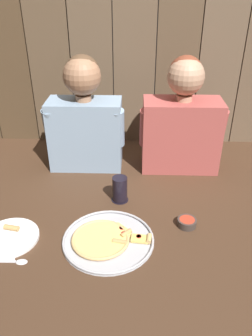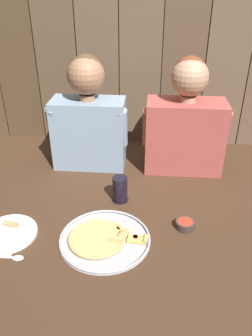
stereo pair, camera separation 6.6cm
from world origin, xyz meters
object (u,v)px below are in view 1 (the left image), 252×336
dinner_plate (10,237)px  dipping_bowl (187,222)px  diner_left (85,118)px  drinking_glass (120,189)px  diner_right (182,121)px  pizza_tray (107,239)px

dinner_plate → dipping_bowl: size_ratio=2.87×
dipping_bowl → diner_left: (-0.49, 0.51, 0.26)m
dinner_plate → dipping_bowl: dinner_plate is taller
drinking_glass → dipping_bowl: 0.34m
diner_right → dipping_bowl: bearing=-91.8°
pizza_tray → diner_left: diner_left is taller
dinner_plate → drinking_glass: (0.43, 0.28, 0.05)m
dipping_bowl → diner_right: 0.57m
pizza_tray → drinking_glass: (0.04, 0.28, 0.05)m
dinner_plate → diner_right: size_ratio=0.39×
pizza_tray → diner_left: size_ratio=0.61×
diner_left → diner_right: (0.50, -0.00, -0.01)m
diner_left → diner_right: same height
pizza_tray → diner_left: (-0.16, 0.62, 0.27)m
pizza_tray → diner_left: 0.69m
diner_left → diner_right: 0.50m
dipping_bowl → diner_left: diner_left is taller
dinner_plate → drinking_glass: 0.52m
pizza_tray → dipping_bowl: 0.35m
drinking_glass → diner_left: bearing=120.6°
dinner_plate → diner_left: 0.71m
dipping_bowl → dinner_plate: bearing=-171.7°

